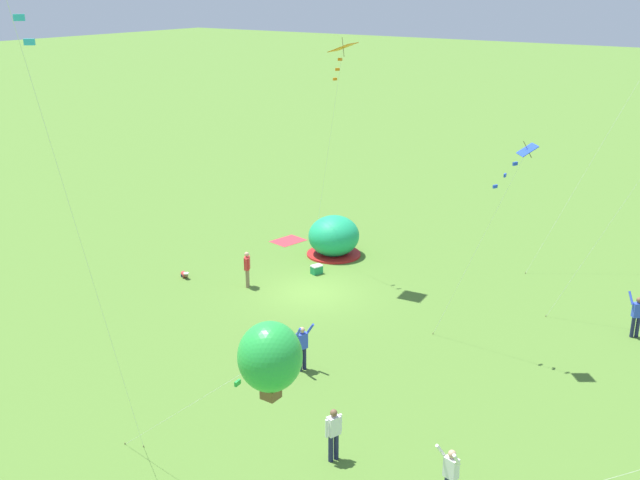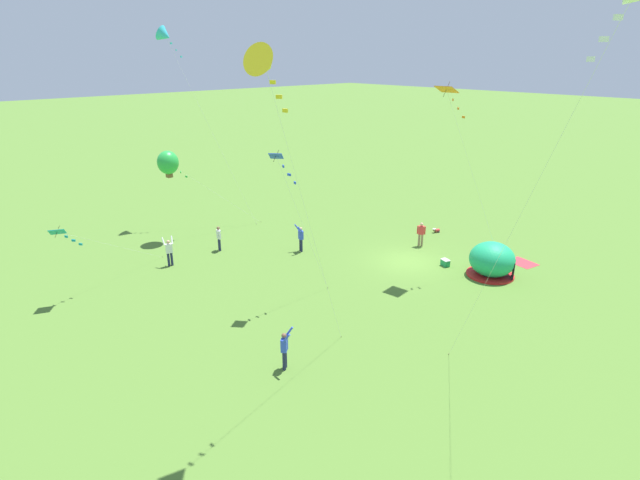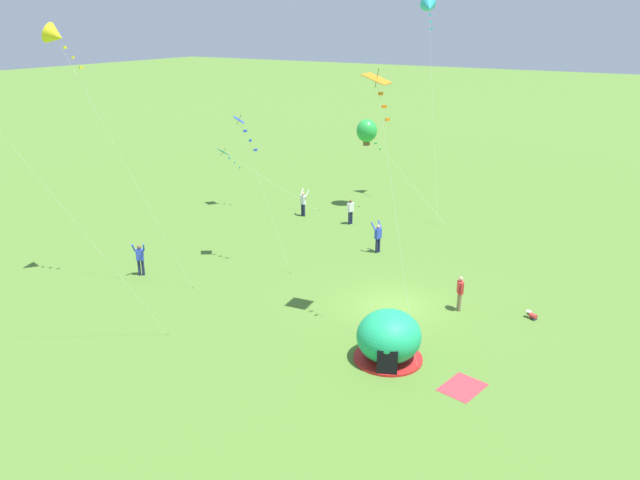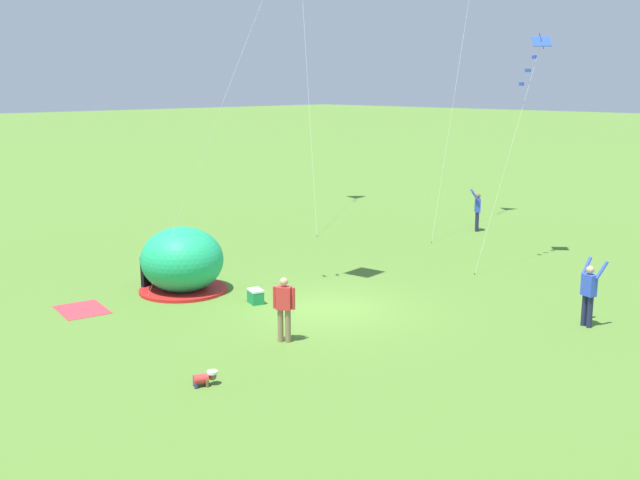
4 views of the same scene
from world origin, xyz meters
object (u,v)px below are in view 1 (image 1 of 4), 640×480
at_px(person_far_back, 302,345).
at_px(kite_orange, 342,54).
at_px(person_center_field, 637,314).
at_px(kite_green, 270,357).
at_px(toddler_crawling, 185,274).
at_px(kite_blue, 519,162).
at_px(person_near_tent, 334,432).
at_px(cooler_box, 317,269).
at_px(person_strolling, 247,267).
at_px(person_flying_kite, 450,474).
at_px(popup_tent, 334,237).

xyz_separation_m(person_far_back, kite_orange, (-8.18, -3.75, 9.53)).
bearing_deg(person_center_field, kite_green, -13.44).
xyz_separation_m(toddler_crawling, kite_blue, (-1.13, 15.54, 7.38)).
relative_size(person_center_field, kite_blue, 0.23).
relative_size(person_center_field, person_near_tent, 1.10).
bearing_deg(kite_orange, person_center_field, 97.00).
distance_m(person_far_back, kite_blue, 10.06).
bearing_deg(person_far_back, cooler_box, -148.04).
distance_m(kite_blue, kite_orange, 10.25).
height_order(person_far_back, person_center_field, same).
relative_size(person_strolling, kite_green, 0.23).
bearing_deg(person_flying_kite, kite_orange, -136.25).
distance_m(popup_tent, kite_green, 22.28).
bearing_deg(person_flying_kite, person_near_tent, -88.05).
height_order(person_near_tent, kite_blue, kite_blue).
bearing_deg(kite_blue, person_strolling, -88.89).
bearing_deg(person_near_tent, kite_blue, 169.88).
distance_m(person_strolling, kite_green, 18.16).
relative_size(person_far_back, kite_green, 0.25).
relative_size(kite_green, kite_orange, 0.67).
distance_m(person_strolling, person_center_field, 16.79).
bearing_deg(person_strolling, popup_tent, 171.30).
bearing_deg(popup_tent, kite_blue, 63.84).
xyz_separation_m(cooler_box, person_near_tent, (12.00, 9.04, 0.74)).
bearing_deg(person_flying_kite, toddler_crawling, -113.89).
bearing_deg(kite_green, popup_tent, -149.97).
relative_size(person_near_tent, kite_orange, 0.15).
distance_m(person_flying_kite, kite_blue, 11.28).
height_order(popup_tent, person_flying_kite, popup_tent).
bearing_deg(person_flying_kite, person_center_field, 173.09).
bearing_deg(toddler_crawling, person_far_back, 67.86).
bearing_deg(kite_green, kite_orange, -151.55).
xyz_separation_m(person_center_field, kite_green, (17.85, -4.27, 4.58)).
relative_size(toddler_crawling, person_far_back, 0.29).
relative_size(person_strolling, person_flying_kite, 0.91).
xyz_separation_m(person_far_back, person_near_tent, (3.88, 3.98, -0.03)).
xyz_separation_m(popup_tent, toddler_crawling, (6.76, -4.08, -0.82)).
xyz_separation_m(person_near_tent, kite_green, (4.18, 1.07, 4.61)).
bearing_deg(cooler_box, person_center_field, 96.58).
distance_m(person_strolling, person_far_back, 8.37).
relative_size(person_far_back, person_center_field, 1.00).
bearing_deg(person_far_back, kite_blue, 132.79).
bearing_deg(person_center_field, person_near_tent, -21.33).
xyz_separation_m(popup_tent, person_flying_kite, (14.56, 13.53, 0.00)).
height_order(person_flying_kite, person_center_field, same).
distance_m(person_far_back, person_near_tent, 5.56).
distance_m(person_far_back, kite_green, 10.56).
xyz_separation_m(person_near_tent, kite_blue, (-9.06, 1.62, 6.59)).
distance_m(toddler_crawling, kite_orange, 12.74).
bearing_deg(person_strolling, kite_orange, 137.11).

